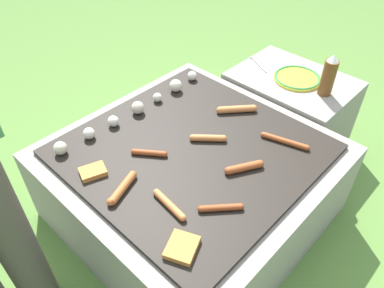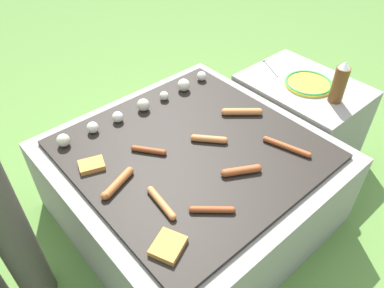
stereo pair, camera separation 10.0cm
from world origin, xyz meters
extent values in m
plane|color=#567F38|center=(0.00, 0.00, 0.00)|extent=(14.00, 14.00, 0.00)
cube|color=gray|center=(0.00, 0.00, 0.19)|extent=(1.00, 1.00, 0.37)
cube|color=black|center=(0.00, 0.00, 0.38)|extent=(0.88, 0.88, 0.02)
cube|color=gray|center=(0.72, -0.01, 0.20)|extent=(0.43, 0.58, 0.39)
cylinder|color=#4C473D|center=(-0.69, 0.10, 0.41)|extent=(0.12, 0.12, 0.83)
cylinder|color=#C6753D|center=(0.31, 0.02, 0.41)|extent=(0.13, 0.12, 0.03)
sphere|color=#C6753D|center=(0.25, 0.07, 0.41)|extent=(0.03, 0.03, 0.03)
sphere|color=#C6753D|center=(0.36, -0.03, 0.41)|extent=(0.03, 0.03, 0.03)
cylinder|color=#A34C23|center=(0.04, -0.22, 0.41)|extent=(0.12, 0.09, 0.03)
sphere|color=#A34C23|center=(0.10, -0.25, 0.41)|extent=(0.03, 0.03, 0.03)
sphere|color=#A34C23|center=(-0.01, -0.19, 0.41)|extent=(0.03, 0.03, 0.03)
cylinder|color=#C6753D|center=(0.08, -0.02, 0.41)|extent=(0.10, 0.11, 0.03)
sphere|color=#C6753D|center=(0.04, 0.03, 0.41)|extent=(0.03, 0.03, 0.03)
sphere|color=#C6753D|center=(0.12, -0.06, 0.41)|extent=(0.03, 0.03, 0.03)
cylinder|color=#93421E|center=(-0.16, -0.28, 0.40)|extent=(0.11, 0.11, 0.02)
sphere|color=#93421E|center=(-0.11, -0.32, 0.40)|extent=(0.02, 0.02, 0.02)
sphere|color=#93421E|center=(-0.21, -0.24, 0.40)|extent=(0.02, 0.02, 0.02)
cylinder|color=#93421E|center=(-0.14, 0.09, 0.40)|extent=(0.09, 0.11, 0.02)
sphere|color=#93421E|center=(-0.11, 0.04, 0.40)|extent=(0.02, 0.02, 0.02)
sphere|color=#93421E|center=(-0.18, 0.14, 0.40)|extent=(0.02, 0.02, 0.02)
cylinder|color=#C6753D|center=(-0.27, -0.15, 0.40)|extent=(0.04, 0.14, 0.02)
sphere|color=#C6753D|center=(-0.27, -0.22, 0.40)|extent=(0.02, 0.02, 0.02)
sphere|color=#C6753D|center=(-0.26, -0.08, 0.40)|extent=(0.02, 0.02, 0.02)
cylinder|color=#B7602D|center=(-0.33, 0.02, 0.41)|extent=(0.14, 0.07, 0.03)
sphere|color=#B7602D|center=(-0.39, 0.00, 0.41)|extent=(0.03, 0.03, 0.03)
sphere|color=#B7602D|center=(-0.26, 0.04, 0.41)|extent=(0.03, 0.03, 0.03)
cylinder|color=#A34C23|center=(0.27, -0.25, 0.40)|extent=(0.07, 0.18, 0.02)
sphere|color=#A34C23|center=(0.25, -0.16, 0.40)|extent=(0.02, 0.02, 0.02)
sphere|color=#A34C23|center=(0.30, -0.33, 0.40)|extent=(0.02, 0.02, 0.02)
cube|color=#D18438|center=(-0.35, 0.16, 0.40)|extent=(0.11, 0.09, 0.02)
cube|color=#D18438|center=(-0.35, -0.29, 0.40)|extent=(0.13, 0.12, 0.02)
sphere|color=beige|center=(-0.37, 0.34, 0.42)|extent=(0.05, 0.05, 0.05)
sphere|color=silver|center=(-0.24, 0.34, 0.42)|extent=(0.05, 0.05, 0.05)
sphere|color=silver|center=(-0.12, 0.33, 0.42)|extent=(0.05, 0.05, 0.05)
sphere|color=beige|center=(0.01, 0.33, 0.42)|extent=(0.06, 0.06, 0.06)
sphere|color=beige|center=(0.12, 0.33, 0.41)|extent=(0.04, 0.04, 0.04)
sphere|color=beige|center=(0.24, 0.33, 0.42)|extent=(0.06, 0.06, 0.06)
sphere|color=silver|center=(0.36, 0.34, 0.42)|extent=(0.05, 0.05, 0.05)
cylinder|color=yellow|center=(0.72, -0.03, 0.40)|extent=(0.23, 0.23, 0.01)
torus|color=#338C3F|center=(0.72, -0.03, 0.40)|extent=(0.23, 0.23, 0.01)
cylinder|color=brown|center=(0.70, -0.19, 0.48)|extent=(0.06, 0.06, 0.17)
cone|color=white|center=(0.70, -0.19, 0.58)|extent=(0.05, 0.05, 0.03)
cylinder|color=silver|center=(0.71, 0.19, 0.40)|extent=(0.08, 0.15, 0.01)
cube|color=silver|center=(0.75, 0.26, 0.40)|extent=(0.03, 0.02, 0.01)
camera|label=1|loc=(-0.79, -0.75, 1.37)|focal=35.00mm
camera|label=2|loc=(-0.72, -0.82, 1.37)|focal=35.00mm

